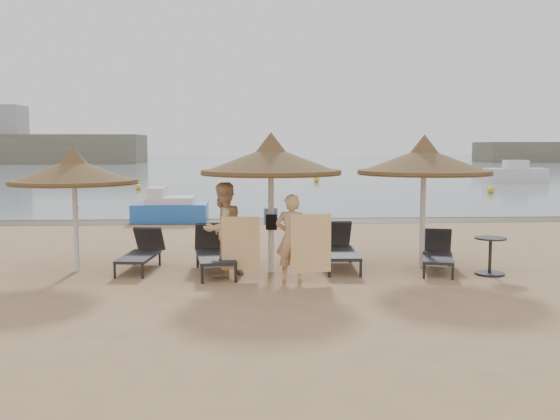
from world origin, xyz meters
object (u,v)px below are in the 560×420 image
(side_table, at_px, (490,257))
(lounger_far_left, at_px, (142,251))
(palapa_right, at_px, (424,162))
(lounger_near_right, at_px, (339,247))
(palapa_left, at_px, (74,172))
(lounger_far_right, at_px, (437,252))
(palapa_center, at_px, (271,161))
(person_left, at_px, (223,222))
(person_right, at_px, (291,231))
(pedal_boat, at_px, (169,209))
(lounger_near_left, at_px, (214,251))

(side_table, bearing_deg, lounger_far_left, 171.87)
(palapa_right, bearing_deg, lounger_near_right, 177.08)
(palapa_left, xyz_separation_m, lounger_far_right, (7.49, -0.26, -1.69))
(palapa_center, relative_size, side_table, 3.83)
(palapa_left, distance_m, lounger_near_right, 5.73)
(person_left, xyz_separation_m, person_right, (1.32, -0.54, -0.11))
(person_right, xyz_separation_m, pedal_boat, (-3.44, 9.55, -0.54))
(lounger_near_left, distance_m, side_table, 5.60)
(palapa_center, relative_size, lounger_far_left, 1.53)
(lounger_near_right, relative_size, pedal_boat, 0.83)
(person_left, relative_size, person_right, 1.12)
(pedal_boat, bearing_deg, lounger_near_right, -60.40)
(palapa_center, xyz_separation_m, side_table, (4.39, -0.52, -1.92))
(lounger_near_left, height_order, lounger_near_right, lounger_near_left)
(palapa_right, xyz_separation_m, person_right, (-2.91, -1.30, -1.28))
(lounger_far_right, bearing_deg, lounger_far_left, -168.04)
(lounger_near_left, height_order, person_right, person_right)
(person_right, bearing_deg, palapa_center, -58.24)
(palapa_center, bearing_deg, palapa_right, 6.95)
(palapa_center, height_order, lounger_near_right, palapa_center)
(person_left, bearing_deg, pedal_boat, -119.66)
(person_right, bearing_deg, lounger_near_left, -23.80)
(lounger_near_left, relative_size, person_right, 1.12)
(palapa_left, height_order, person_right, palapa_left)
(palapa_left, relative_size, lounger_near_left, 1.19)
(lounger_far_left, relative_size, person_left, 0.87)
(palapa_center, distance_m, lounger_near_left, 2.20)
(side_table, xyz_separation_m, person_right, (-4.04, -0.37, 0.62))
(palapa_left, bearing_deg, lounger_near_left, -3.16)
(pedal_boat, bearing_deg, side_table, -50.42)
(lounger_far_right, height_order, pedal_boat, pedal_boat)
(lounger_far_right, bearing_deg, palapa_center, -163.25)
(lounger_near_left, bearing_deg, person_left, -75.21)
(lounger_far_right, relative_size, person_right, 0.97)
(palapa_left, bearing_deg, lounger_far_right, -1.98)
(lounger_near_left, bearing_deg, person_right, -41.54)
(lounger_near_left, relative_size, lounger_far_right, 1.15)
(lounger_near_right, height_order, person_right, person_right)
(person_left, height_order, person_right, person_left)
(lounger_far_left, xyz_separation_m, lounger_near_left, (1.53, -0.35, 0.06))
(palapa_right, relative_size, lounger_far_left, 1.51)
(palapa_left, xyz_separation_m, person_left, (3.04, -0.66, -0.97))
(lounger_near_left, bearing_deg, lounger_far_right, -8.53)
(lounger_far_right, xyz_separation_m, person_left, (-4.46, -0.40, 0.72))
(lounger_far_left, relative_size, lounger_near_right, 0.91)
(lounger_near_left, xyz_separation_m, lounger_far_right, (4.66, -0.10, -0.06))
(person_right, bearing_deg, lounger_far_right, -152.93)
(palapa_center, relative_size, lounger_near_right, 1.39)
(palapa_right, bearing_deg, side_table, -39.23)
(lounger_near_right, distance_m, person_right, 1.87)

